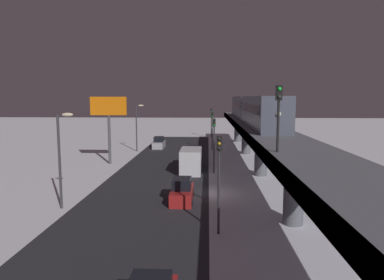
{
  "coord_description": "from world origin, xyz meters",
  "views": [
    {
      "loc": [
        -0.33,
        31.8,
        8.85
      ],
      "look_at": [
        1.94,
        -18.09,
        2.75
      ],
      "focal_mm": 32.93,
      "sensor_mm": 36.0,
      "label": 1
    }
  ],
  "objects_px": {
    "traffic_light_far": "(212,125)",
    "commercial_billboard": "(109,113)",
    "subway_train": "(252,108)",
    "sedan_silver": "(159,143)",
    "sedan_white": "(193,152)",
    "traffic_light_near": "(219,171)",
    "box_truck": "(191,160)",
    "rail_signal": "(279,107)",
    "traffic_light_mid": "(214,138)",
    "sedan_red": "(182,192)",
    "traffic_light_distant": "(211,118)"
  },
  "relations": [
    {
      "from": "rail_signal",
      "to": "sedan_silver",
      "type": "distance_m",
      "value": 42.32
    },
    {
      "from": "traffic_light_near",
      "to": "traffic_light_distant",
      "type": "bearing_deg",
      "value": -90.0
    },
    {
      "from": "traffic_light_far",
      "to": "traffic_light_distant",
      "type": "height_order",
      "value": "same"
    },
    {
      "from": "rail_signal",
      "to": "traffic_light_distant",
      "type": "distance_m",
      "value": 56.43
    },
    {
      "from": "rail_signal",
      "to": "sedan_red",
      "type": "bearing_deg",
      "value": -51.64
    },
    {
      "from": "sedan_white",
      "to": "traffic_light_far",
      "type": "relative_size",
      "value": 0.69
    },
    {
      "from": "sedan_white",
      "to": "traffic_light_distant",
      "type": "relative_size",
      "value": 0.69
    },
    {
      "from": "subway_train",
      "to": "box_truck",
      "type": "bearing_deg",
      "value": 40.86
    },
    {
      "from": "subway_train",
      "to": "traffic_light_near",
      "type": "relative_size",
      "value": 5.76
    },
    {
      "from": "subway_train",
      "to": "traffic_light_near",
      "type": "xyz_separation_m",
      "value": [
        5.26,
        26.51,
        -3.13
      ]
    },
    {
      "from": "traffic_light_far",
      "to": "rail_signal",
      "type": "bearing_deg",
      "value": 95.26
    },
    {
      "from": "sedan_white",
      "to": "traffic_light_far",
      "type": "height_order",
      "value": "traffic_light_far"
    },
    {
      "from": "traffic_light_far",
      "to": "sedan_red",
      "type": "bearing_deg",
      "value": 84.42
    },
    {
      "from": "sedan_white",
      "to": "traffic_light_mid",
      "type": "bearing_deg",
      "value": -74.55
    },
    {
      "from": "subway_train",
      "to": "sedan_red",
      "type": "distance_m",
      "value": 21.98
    },
    {
      "from": "sedan_white",
      "to": "traffic_light_near",
      "type": "xyz_separation_m",
      "value": [
        -2.9,
        28.92,
        3.4
      ]
    },
    {
      "from": "sedan_red",
      "to": "box_truck",
      "type": "distance_m",
      "value": 12.46
    },
    {
      "from": "traffic_light_far",
      "to": "commercial_billboard",
      "type": "height_order",
      "value": "commercial_billboard"
    },
    {
      "from": "traffic_light_mid",
      "to": "sedan_white",
      "type": "bearing_deg",
      "value": -74.55
    },
    {
      "from": "subway_train",
      "to": "commercial_billboard",
      "type": "relative_size",
      "value": 4.14
    },
    {
      "from": "box_truck",
      "to": "traffic_light_far",
      "type": "relative_size",
      "value": 1.16
    },
    {
      "from": "sedan_red",
      "to": "traffic_light_distant",
      "type": "height_order",
      "value": "traffic_light_distant"
    },
    {
      "from": "sedan_white",
      "to": "commercial_billboard",
      "type": "relative_size",
      "value": 0.5
    },
    {
      "from": "subway_train",
      "to": "rail_signal",
      "type": "distance_m",
      "value": 27.46
    },
    {
      "from": "subway_train",
      "to": "sedan_white",
      "type": "height_order",
      "value": "subway_train"
    },
    {
      "from": "traffic_light_far",
      "to": "traffic_light_mid",
      "type": "bearing_deg",
      "value": 90.0
    },
    {
      "from": "sedan_silver",
      "to": "commercial_billboard",
      "type": "distance_m",
      "value": 16.85
    },
    {
      "from": "traffic_light_near",
      "to": "commercial_billboard",
      "type": "distance_m",
      "value": 27.52
    },
    {
      "from": "box_truck",
      "to": "commercial_billboard",
      "type": "relative_size",
      "value": 0.83
    },
    {
      "from": "box_truck",
      "to": "traffic_light_mid",
      "type": "height_order",
      "value": "traffic_light_mid"
    },
    {
      "from": "traffic_light_mid",
      "to": "traffic_light_far",
      "type": "distance_m",
      "value": 18.43
    },
    {
      "from": "rail_signal",
      "to": "sedan_silver",
      "type": "height_order",
      "value": "rail_signal"
    },
    {
      "from": "subway_train",
      "to": "sedan_silver",
      "type": "xyz_separation_m",
      "value": [
        14.56,
        -12.25,
        -6.53
      ]
    },
    {
      "from": "rail_signal",
      "to": "box_truck",
      "type": "bearing_deg",
      "value": -73.24
    },
    {
      "from": "subway_train",
      "to": "sedan_silver",
      "type": "distance_m",
      "value": 20.12
    },
    {
      "from": "traffic_light_mid",
      "to": "commercial_billboard",
      "type": "bearing_deg",
      "value": -20.83
    },
    {
      "from": "subway_train",
      "to": "commercial_billboard",
      "type": "bearing_deg",
      "value": 8.46
    },
    {
      "from": "sedan_silver",
      "to": "traffic_light_mid",
      "type": "bearing_deg",
      "value": 114.58
    },
    {
      "from": "rail_signal",
      "to": "traffic_light_far",
      "type": "distance_m",
      "value": 38.13
    },
    {
      "from": "subway_train",
      "to": "traffic_light_near",
      "type": "bearing_deg",
      "value": 78.77
    },
    {
      "from": "traffic_light_near",
      "to": "commercial_billboard",
      "type": "height_order",
      "value": "commercial_billboard"
    },
    {
      "from": "traffic_light_near",
      "to": "rail_signal",
      "type": "bearing_deg",
      "value": 165.72
    },
    {
      "from": "sedan_red",
      "to": "commercial_billboard",
      "type": "relative_size",
      "value": 0.51
    },
    {
      "from": "traffic_light_mid",
      "to": "traffic_light_distant",
      "type": "xyz_separation_m",
      "value": [
        0.0,
        -36.86,
        0.0
      ]
    },
    {
      "from": "subway_train",
      "to": "traffic_light_mid",
      "type": "bearing_deg",
      "value": 56.9
    },
    {
      "from": "traffic_light_distant",
      "to": "subway_train",
      "type": "bearing_deg",
      "value": 100.36
    },
    {
      "from": "box_truck",
      "to": "traffic_light_distant",
      "type": "relative_size",
      "value": 1.16
    },
    {
      "from": "sedan_white",
      "to": "commercial_billboard",
      "type": "height_order",
      "value": "commercial_billboard"
    },
    {
      "from": "sedan_white",
      "to": "sedan_silver",
      "type": "distance_m",
      "value": 11.74
    },
    {
      "from": "sedan_white",
      "to": "box_truck",
      "type": "bearing_deg",
      "value": -88.77
    }
  ]
}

